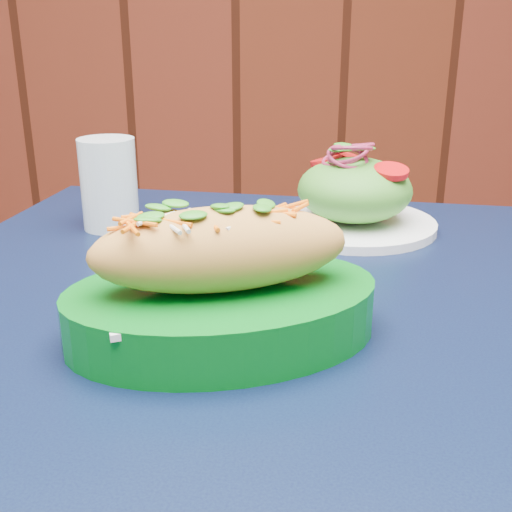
{
  "coord_description": "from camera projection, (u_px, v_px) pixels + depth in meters",
  "views": [
    {
      "loc": [
        0.09,
        0.54,
        1.02
      ],
      "look_at": [
        0.09,
        1.12,
        0.81
      ],
      "focal_mm": 45.0,
      "sensor_mm": 36.0,
      "label": 1
    }
  ],
  "objects": [
    {
      "name": "cafe_table",
      "position": [
        253.0,
        364.0,
        0.71
      ],
      "size": [
        0.93,
        0.93,
        0.75
      ],
      "rotation": [
        0.0,
        0.0,
        -0.17
      ],
      "color": "black",
      "rests_on": "ground"
    },
    {
      "name": "banh_mi_basket",
      "position": [
        222.0,
        286.0,
        0.57
      ],
      "size": [
        0.32,
        0.25,
        0.13
      ],
      "rotation": [
        0.0,
        0.0,
        0.25
      ],
      "color": "#036315",
      "rests_on": "cafe_table"
    },
    {
      "name": "water_glass",
      "position": [
        109.0,
        184.0,
        0.87
      ],
      "size": [
        0.08,
        0.08,
        0.12
      ],
      "primitive_type": "cylinder",
      "color": "silver",
      "rests_on": "cafe_table"
    },
    {
      "name": "salad_plate",
      "position": [
        354.0,
        196.0,
        0.88
      ],
      "size": [
        0.23,
        0.23,
        0.12
      ],
      "rotation": [
        0.0,
        0.0,
        -0.06
      ],
      "color": "white",
      "rests_on": "cafe_table"
    }
  ]
}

